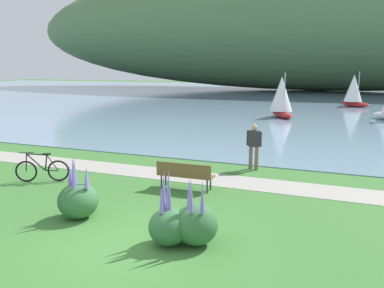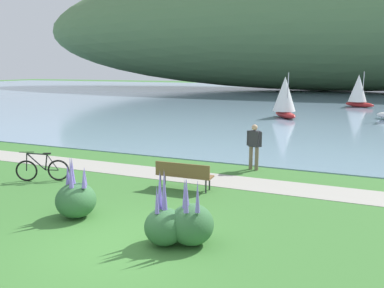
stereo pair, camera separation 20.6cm
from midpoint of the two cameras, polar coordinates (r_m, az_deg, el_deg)
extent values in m
plane|color=#3D7533|center=(8.97, -9.92, -14.04)|extent=(200.00, 200.00, 0.00)
cube|color=#7A99B2|center=(55.06, 18.30, 6.43)|extent=(180.00, 80.00, 0.04)
ellipsoid|color=#567A4C|center=(70.59, 19.28, 16.30)|extent=(111.17, 28.00, 22.26)
cube|color=#A39E93|center=(13.68, 2.83, -5.04)|extent=(60.00, 1.50, 0.01)
cube|color=brown|center=(12.48, -0.58, -4.49)|extent=(1.81, 0.53, 0.05)
cube|color=brown|center=(12.23, -0.95, -3.71)|extent=(1.80, 0.09, 0.40)
cylinder|color=#2D2D33|center=(12.98, -3.44, -4.93)|extent=(0.05, 0.05, 0.45)
cylinder|color=#2D2D33|center=(12.43, 3.00, -5.63)|extent=(0.05, 0.05, 0.45)
cylinder|color=#2D2D33|center=(12.69, -4.08, -5.31)|extent=(0.05, 0.05, 0.45)
cylinder|color=#2D2D33|center=(12.13, 2.49, -6.05)|extent=(0.05, 0.05, 0.45)
torus|color=black|center=(14.41, -22.28, -3.58)|extent=(0.67, 0.38, 0.72)
torus|color=black|center=(14.12, -18.23, -3.60)|extent=(0.67, 0.38, 0.72)
cylinder|color=black|center=(14.24, -21.08, -2.38)|extent=(0.56, 0.31, 0.61)
cylinder|color=black|center=(14.17, -21.00, -1.33)|extent=(0.61, 0.33, 0.09)
cylinder|color=black|center=(14.15, -19.80, -2.47)|extent=(0.13, 0.09, 0.54)
cylinder|color=black|center=(14.17, -19.06, -3.56)|extent=(0.39, 0.22, 0.05)
cylinder|color=black|center=(14.10, -18.97, -2.51)|extent=(0.34, 0.19, 0.56)
cylinder|color=black|center=(14.34, -22.27, -2.42)|extent=(0.09, 0.07, 0.60)
cube|color=black|center=(14.08, -19.72, -1.31)|extent=(0.26, 0.20, 0.05)
cylinder|color=black|center=(14.26, -22.27, -1.09)|extent=(0.44, 0.24, 0.02)
cylinder|color=#72604C|center=(15.07, 8.83, -1.97)|extent=(0.14, 0.14, 0.88)
cylinder|color=#72604C|center=(14.97, 9.65, -2.08)|extent=(0.14, 0.14, 0.88)
cube|color=#2D2D33|center=(14.87, 9.33, 0.76)|extent=(0.42, 0.29, 0.60)
sphere|color=tan|center=(14.80, 9.38, 2.36)|extent=(0.22, 0.22, 0.22)
cylinder|color=#2D2D33|center=(14.98, 8.43, 0.86)|extent=(0.09, 0.09, 0.56)
cylinder|color=#2D2D33|center=(14.76, 10.23, 0.65)|extent=(0.09, 0.09, 0.56)
ellipsoid|color=#386B3D|center=(10.56, -15.78, -7.79)|extent=(1.02, 1.02, 0.90)
cylinder|color=#386B3D|center=(10.50, -16.13, -6.03)|extent=(0.02, 0.02, 0.12)
cone|color=#8470D1|center=(10.39, -16.25, -3.77)|extent=(0.14, 0.14, 0.74)
cylinder|color=#386B3D|center=(10.47, -14.54, -5.99)|extent=(0.02, 0.02, 0.12)
cone|color=#8470D1|center=(10.39, -14.62, -4.44)|extent=(0.12, 0.12, 0.47)
cylinder|color=#386B3D|center=(10.47, -16.11, -6.08)|extent=(0.02, 0.02, 0.12)
cone|color=#8470D1|center=(10.39, -16.20, -4.44)|extent=(0.14, 0.14, 0.50)
cylinder|color=#386B3D|center=(10.21, -14.64, -6.43)|extent=(0.02, 0.02, 0.12)
cone|color=#8470D1|center=(10.13, -14.72, -4.89)|extent=(0.12, 0.12, 0.45)
cylinder|color=#386B3D|center=(10.29, -16.32, -6.39)|extent=(0.02, 0.02, 0.12)
cone|color=#8470D1|center=(10.16, -16.46, -3.91)|extent=(0.12, 0.12, 0.80)
cylinder|color=#386B3D|center=(10.57, -16.77, -5.96)|extent=(0.02, 0.02, 0.12)
cone|color=#8470D1|center=(10.48, -16.87, -4.28)|extent=(0.13, 0.13, 0.52)
ellipsoid|color=#386B3D|center=(8.70, -3.26, -11.77)|extent=(0.88, 0.88, 0.81)
cylinder|color=#386B3D|center=(8.57, -3.27, -9.95)|extent=(0.02, 0.02, 0.12)
cone|color=#8470D1|center=(8.40, -3.30, -6.65)|extent=(0.14, 0.14, 0.91)
cylinder|color=#386B3D|center=(8.80, -3.89, -9.39)|extent=(0.02, 0.02, 0.12)
cone|color=#8470D1|center=(8.65, -3.93, -6.43)|extent=(0.11, 0.11, 0.83)
cylinder|color=#386B3D|center=(8.45, -4.32, -10.28)|extent=(0.02, 0.02, 0.12)
cone|color=#8470D1|center=(8.32, -4.36, -7.91)|extent=(0.09, 0.09, 0.62)
cylinder|color=#386B3D|center=(8.62, -4.01, -9.84)|extent=(0.02, 0.02, 0.12)
cone|color=#8470D1|center=(8.49, -4.05, -7.39)|extent=(0.11, 0.11, 0.66)
ellipsoid|color=#386B3D|center=(8.69, 0.63, -11.47)|extent=(0.97, 0.97, 0.90)
cylinder|color=#386B3D|center=(8.28, 1.52, -10.19)|extent=(0.02, 0.02, 0.12)
cone|color=#8470D1|center=(8.14, 1.53, -7.51)|extent=(0.10, 0.10, 0.70)
cylinder|color=#386B3D|center=(8.49, -0.38, -9.63)|extent=(0.02, 0.02, 0.12)
cone|color=#8470D1|center=(8.36, -0.38, -7.14)|extent=(0.09, 0.09, 0.66)
cylinder|color=#386B3D|center=(8.55, -0.09, -9.48)|extent=(0.02, 0.02, 0.12)
cone|color=#8470D1|center=(8.43, -0.09, -7.09)|extent=(0.13, 0.13, 0.63)
cylinder|color=#386B3D|center=(8.28, -0.13, -10.20)|extent=(0.02, 0.02, 0.12)
cone|color=#8470D1|center=(8.13, -0.13, -7.37)|extent=(0.11, 0.11, 0.74)
ellipsoid|color=#B22323|center=(41.75, 23.05, 5.24)|extent=(2.91, 2.11, 0.50)
cylinder|color=#B2B2B2|center=(41.53, 23.49, 7.53)|extent=(0.07, 0.07, 2.88)
cone|color=white|center=(41.78, 22.88, 7.39)|extent=(2.33, 2.33, 2.59)
ellipsoid|color=#B22323|center=(30.81, 13.45, 4.11)|extent=(2.35, 2.80, 0.50)
cylinder|color=#B2B2B2|center=(30.46, 13.78, 7.22)|extent=(0.07, 0.07, 2.88)
cone|color=white|center=(30.91, 13.35, 7.02)|extent=(2.39, 2.39, 2.59)
camera|label=1|loc=(0.10, -89.60, 0.08)|focal=37.15mm
camera|label=2|loc=(0.10, 90.40, -0.08)|focal=37.15mm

